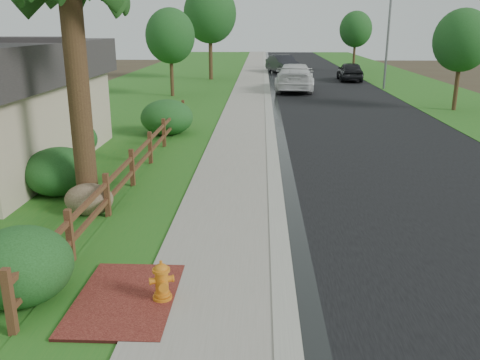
{
  "coord_description": "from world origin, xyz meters",
  "views": [
    {
      "loc": [
        -0.02,
        -8.31,
        4.38
      ],
      "look_at": [
        -0.52,
        3.69,
        0.71
      ],
      "focal_mm": 38.0,
      "sensor_mm": 36.0,
      "label": 1
    }
  ],
  "objects_px": {
    "ranch_fence": "(142,155)",
    "dark_car_mid": "(350,71)",
    "white_suv": "(295,77)",
    "fire_hydrant": "(162,282)",
    "streetlight": "(387,24)"
  },
  "relations": [
    {
      "from": "ranch_fence",
      "to": "white_suv",
      "type": "xyz_separation_m",
      "value": [
        5.88,
        20.96,
        0.33
      ]
    },
    {
      "from": "streetlight",
      "to": "fire_hydrant",
      "type": "bearing_deg",
      "value": -108.92
    },
    {
      "from": "ranch_fence",
      "to": "fire_hydrant",
      "type": "distance_m",
      "value": 7.69
    },
    {
      "from": "ranch_fence",
      "to": "fire_hydrant",
      "type": "bearing_deg",
      "value": -74.82
    },
    {
      "from": "ranch_fence",
      "to": "fire_hydrant",
      "type": "relative_size",
      "value": 24.84
    },
    {
      "from": "white_suv",
      "to": "streetlight",
      "type": "xyz_separation_m",
      "value": [
        6.28,
        1.22,
        3.54
      ]
    },
    {
      "from": "dark_car_mid",
      "to": "streetlight",
      "type": "height_order",
      "value": "streetlight"
    },
    {
      "from": "ranch_fence",
      "to": "white_suv",
      "type": "distance_m",
      "value": 21.77
    },
    {
      "from": "ranch_fence",
      "to": "streetlight",
      "type": "xyz_separation_m",
      "value": [
        12.16,
        22.18,
        3.87
      ]
    },
    {
      "from": "dark_car_mid",
      "to": "streetlight",
      "type": "distance_m",
      "value": 6.81
    },
    {
      "from": "ranch_fence",
      "to": "streetlight",
      "type": "distance_m",
      "value": 25.59
    },
    {
      "from": "dark_car_mid",
      "to": "streetlight",
      "type": "xyz_separation_m",
      "value": [
        1.36,
        -5.55,
        3.7
      ]
    },
    {
      "from": "ranch_fence",
      "to": "dark_car_mid",
      "type": "height_order",
      "value": "dark_car_mid"
    },
    {
      "from": "ranch_fence",
      "to": "white_suv",
      "type": "bearing_deg",
      "value": 74.34
    },
    {
      "from": "dark_car_mid",
      "to": "white_suv",
      "type": "bearing_deg",
      "value": 56.25
    }
  ]
}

